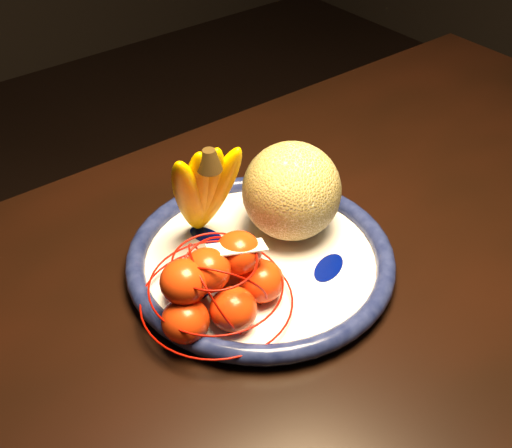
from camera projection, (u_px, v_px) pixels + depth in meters
dining_table at (361, 282)px, 0.97m from camera, size 1.42×0.86×0.70m
fruit_bowl at (260, 259)px, 0.88m from camera, size 0.37×0.37×0.03m
cantaloupe at (292, 191)px, 0.89m from camera, size 0.14×0.14×0.14m
banana_bunch at (202, 187)px, 0.85m from camera, size 0.12×0.12×0.19m
mandarin_bag at (216, 284)px, 0.79m from camera, size 0.22×0.22×0.12m
price_tag at (237, 248)px, 0.77m from camera, size 0.08×0.05×0.01m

